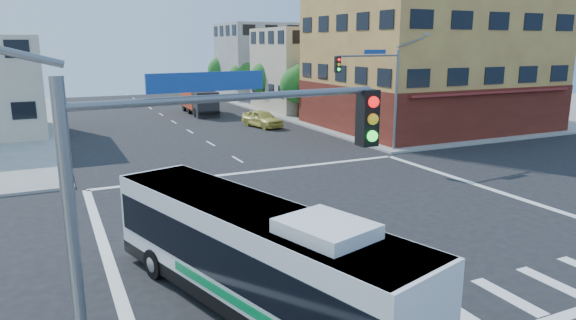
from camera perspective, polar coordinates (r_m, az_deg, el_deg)
name	(u,v)px	position (r m, az deg, el deg)	size (l,w,h in m)	color
ground	(341,220)	(22.23, 5.88, -6.66)	(120.00, 120.00, 0.00)	black
sidewalk_ne	(432,100)	(70.43, 15.72, 6.41)	(50.00, 50.00, 0.15)	gray
corner_building_ne	(429,61)	(47.75, 15.37, 10.59)	(18.10, 15.44, 14.00)	gold
building_east_near	(315,69)	(58.97, 3.06, 10.02)	(12.06, 10.06, 9.00)	#C3B095
building_east_far	(267,61)	(71.57, -2.34, 10.93)	(12.06, 10.06, 10.00)	#A3A39E
signal_mast_ne	(377,81)	(34.91, 9.90, 8.69)	(7.91, 1.13, 8.07)	slate
signal_mast_sw	(194,208)	(7.86, -10.37, -5.27)	(7.91, 1.01, 8.07)	slate
street_tree_a	(299,83)	(51.32, 1.24, 8.59)	(3.60, 3.60, 5.53)	#3D2916
street_tree_b	(267,76)	(58.56, -2.30, 9.27)	(3.80, 3.80, 5.79)	#3D2916
street_tree_c	(243,75)	(66.00, -5.05, 9.38)	(3.40, 3.40, 5.29)	#3D2916
street_tree_d	(223,69)	(73.53, -7.26, 10.01)	(4.00, 4.00, 6.03)	#3D2916
transit_bus	(252,255)	(14.55, -4.00, -10.45)	(5.59, 11.60, 3.37)	black
box_truck	(199,98)	(56.00, -9.86, 6.85)	(2.57, 7.98, 3.56)	black
parked_car	(262,118)	(46.37, -2.88, 4.63)	(1.84, 4.58, 1.56)	#D2C751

